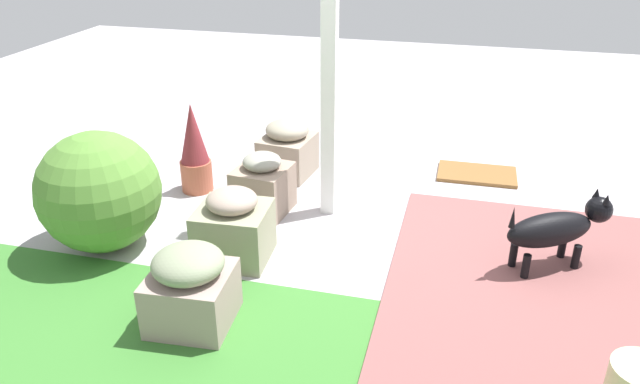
{
  "coord_description": "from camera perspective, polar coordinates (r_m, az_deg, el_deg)",
  "views": [
    {
      "loc": [
        -0.68,
        3.94,
        2.15
      ],
      "look_at": [
        0.25,
        0.29,
        0.31
      ],
      "focal_mm": 34.39,
      "sensor_mm": 36.0,
      "label": 1
    }
  ],
  "objects": [
    {
      "name": "dog",
      "position": [
        4.06,
        21.17,
        -3.13
      ],
      "size": [
        0.68,
        0.5,
        0.5
      ],
      "color": "black",
      "rests_on": "ground"
    },
    {
      "name": "stone_planter_near",
      "position": [
        4.53,
        -5.32,
        0.63
      ],
      "size": [
        0.41,
        0.44,
        0.47
      ],
      "color": "gray",
      "rests_on": "ground"
    },
    {
      "name": "ground_plane",
      "position": [
        4.54,
        4.01,
        -2.32
      ],
      "size": [
        12.0,
        12.0,
        0.0
      ],
      "primitive_type": "plane",
      "color": "#AAA5AA"
    },
    {
      "name": "doormat",
      "position": [
        5.35,
        14.39,
        1.64
      ],
      "size": [
        0.65,
        0.41,
        0.03
      ],
      "primitive_type": "cube",
      "rotation": [
        0.0,
        0.0,
        0.01
      ],
      "color": "brown",
      "rests_on": "ground"
    },
    {
      "name": "stone_planter_far",
      "position": [
        3.43,
        -11.94,
        -8.67
      ],
      "size": [
        0.46,
        0.45,
        0.47
      ],
      "color": "gray",
      "rests_on": "ground"
    },
    {
      "name": "stone_planter_mid",
      "position": [
        3.97,
        -8.04,
        -3.27
      ],
      "size": [
        0.47,
        0.44,
        0.49
      ],
      "color": "gray",
      "rests_on": "ground"
    },
    {
      "name": "brick_path",
      "position": [
        3.87,
        19.77,
        -9.27
      ],
      "size": [
        1.8,
        2.4,
        0.02
      ],
      "primitive_type": "cube",
      "color": "brown",
      "rests_on": "ground"
    },
    {
      "name": "stone_planter_nearest",
      "position": [
        5.14,
        -3.02,
        4.04
      ],
      "size": [
        0.44,
        0.48,
        0.48
      ],
      "color": "gray",
      "rests_on": "ground"
    },
    {
      "name": "terracotta_pot_spiky",
      "position": [
        4.9,
        -11.62,
        3.85
      ],
      "size": [
        0.25,
        0.25,
        0.72
      ],
      "color": "#B05941",
      "rests_on": "ground"
    },
    {
      "name": "round_shrub",
      "position": [
        4.24,
        -19.87,
        0.02
      ],
      "size": [
        0.8,
        0.8,
        0.8
      ],
      "primitive_type": "sphere",
      "color": "#548734",
      "rests_on": "ground"
    },
    {
      "name": "porch_pillar",
      "position": [
        4.2,
        0.9,
        12.32
      ],
      "size": [
        0.1,
        0.1,
        2.31
      ],
      "primitive_type": "cube",
      "color": "white",
      "rests_on": "ground"
    }
  ]
}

